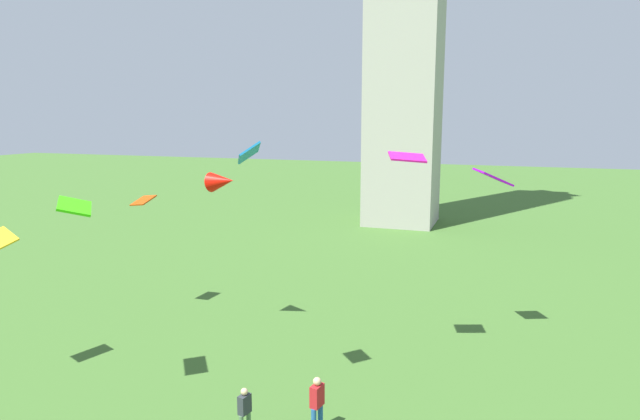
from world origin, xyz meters
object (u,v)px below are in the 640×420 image
(kite_flying_0, at_px, (407,157))
(kite_flying_5, at_px, (144,200))
(person_3, at_px, (317,401))
(kite_flying_1, at_px, (249,153))
(kite_flying_2, at_px, (493,177))
(person_0, at_px, (245,409))
(kite_flying_3, at_px, (74,206))
(kite_flying_6, at_px, (222,181))

(kite_flying_0, bearing_deg, kite_flying_5, -27.12)
(person_3, xyz_separation_m, kite_flying_1, (-2.74, 1.16, 7.55))
(kite_flying_0, relative_size, kite_flying_2, 0.91)
(person_0, distance_m, kite_flying_3, 8.50)
(person_0, height_order, person_3, person_3)
(person_3, xyz_separation_m, kite_flying_2, (4.60, 9.30, 6.19))
(person_0, relative_size, kite_flying_0, 0.99)
(person_3, height_order, kite_flying_6, kite_flying_6)
(kite_flying_6, bearing_deg, kite_flying_5, 87.43)
(kite_flying_3, bearing_deg, kite_flying_6, 128.05)
(kite_flying_1, bearing_deg, kite_flying_2, -72.51)
(kite_flying_1, xyz_separation_m, kite_flying_5, (-8.96, 6.19, -2.90))
(kite_flying_1, xyz_separation_m, kite_flying_6, (-3.93, 5.11, -1.64))
(person_3, height_order, kite_flying_5, kite_flying_5)
(kite_flying_2, bearing_deg, person_3, -148.27)
(kite_flying_0, height_order, kite_flying_3, kite_flying_0)
(kite_flying_3, distance_m, kite_flying_6, 7.28)
(kite_flying_3, xyz_separation_m, kite_flying_6, (1.40, 7.15, 0.07))
(person_0, bearing_deg, kite_flying_6, -134.08)
(kite_flying_0, height_order, kite_flying_1, kite_flying_1)
(kite_flying_0, xyz_separation_m, kite_flying_6, (-8.21, 0.35, -1.29))
(kite_flying_0, xyz_separation_m, kite_flying_5, (-13.24, 1.42, -2.55))
(person_3, distance_m, kite_flying_2, 12.08)
(person_0, height_order, kite_flying_0, kite_flying_0)
(person_3, xyz_separation_m, kite_flying_6, (-6.68, 6.28, 5.90))
(kite_flying_5, bearing_deg, kite_flying_0, 83.46)
(person_0, height_order, kite_flying_1, kite_flying_1)
(kite_flying_0, distance_m, kite_flying_3, 11.85)
(kite_flying_0, bearing_deg, person_3, 54.48)
(person_0, bearing_deg, kite_flying_1, -148.02)
(person_0, xyz_separation_m, kite_flying_5, (-9.68, 8.29, 4.78))
(person_0, distance_m, kite_flying_1, 8.00)
(person_0, height_order, kite_flying_5, kite_flying_5)
(person_3, distance_m, kite_flying_1, 8.11)
(kite_flying_0, bearing_deg, kite_flying_1, 27.08)
(kite_flying_5, relative_size, kite_flying_6, 0.79)
(kite_flying_1, bearing_deg, kite_flying_3, 80.42)
(kite_flying_5, bearing_deg, person_0, 49.03)
(kite_flying_3, bearing_deg, person_3, 55.30)
(kite_flying_1, distance_m, kite_flying_3, 5.96)
(kite_flying_1, bearing_deg, person_0, 168.41)
(person_3, distance_m, kite_flying_6, 10.90)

